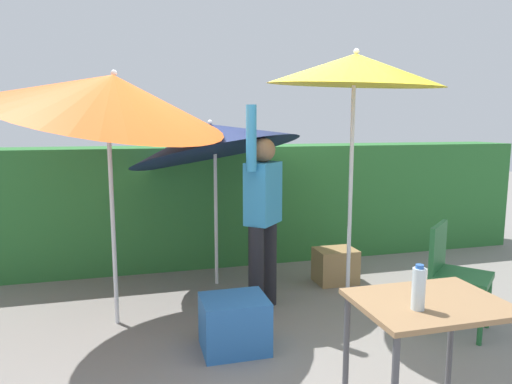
{
  "coord_description": "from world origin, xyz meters",
  "views": [
    {
      "loc": [
        -1.09,
        -3.76,
        1.73
      ],
      "look_at": [
        0.0,
        0.3,
        1.1
      ],
      "focal_mm": 32.5,
      "sensor_mm": 36.0,
      "label": 1
    }
  ],
  "objects": [
    {
      "name": "folding_table",
      "position": [
        0.45,
        -1.68,
        0.67
      ],
      "size": [
        0.8,
        0.6,
        0.77
      ],
      "color": "#4C4C51",
      "rests_on": "ground_plane"
    },
    {
      "name": "umbrella_yellow",
      "position": [
        -1.24,
        0.28,
        1.95
      ],
      "size": [
        2.02,
        1.97,
        2.44
      ],
      "color": "silver",
      "rests_on": "ground_plane"
    },
    {
      "name": "cooler_box",
      "position": [
        -0.38,
        -0.48,
        0.21
      ],
      "size": [
        0.5,
        0.41,
        0.41
      ],
      "primitive_type": "cube",
      "color": "#2D6BB7",
      "rests_on": "ground_plane"
    },
    {
      "name": "crate_cardboard",
      "position": [
        1.01,
        0.72,
        0.19
      ],
      "size": [
        0.43,
        0.34,
        0.37
      ],
      "primitive_type": "cube",
      "color": "#9E7A4C",
      "rests_on": "ground_plane"
    },
    {
      "name": "bottle_water",
      "position": [
        0.32,
        -1.77,
        0.88
      ],
      "size": [
        0.07,
        0.07,
        0.24
      ],
      "color": "silver",
      "rests_on": "folding_table"
    },
    {
      "name": "hedge_row",
      "position": [
        0.0,
        1.89,
        0.72
      ],
      "size": [
        8.0,
        0.7,
        1.45
      ],
      "primitive_type": "cube",
      "color": "#2D7033",
      "rests_on": "ground_plane"
    },
    {
      "name": "ground_plane",
      "position": [
        0.0,
        0.0,
        0.0
      ],
      "size": [
        24.0,
        24.0,
        0.0
      ],
      "primitive_type": "plane",
      "color": "gray"
    },
    {
      "name": "umbrella_orange",
      "position": [
        -0.28,
        0.99,
        1.56
      ],
      "size": [
        1.85,
        1.8,
        2.01
      ],
      "color": "silver",
      "rests_on": "ground_plane"
    },
    {
      "name": "umbrella_rainbow",
      "position": [
        0.81,
        -0.0,
        2.18
      ],
      "size": [
        1.54,
        1.55,
        2.38
      ],
      "color": "silver",
      "rests_on": "ground_plane"
    },
    {
      "name": "person_vendor",
      "position": [
        0.04,
        0.22,
        0.93
      ],
      "size": [
        0.43,
        0.47,
        1.88
      ],
      "color": "black",
      "rests_on": "ground_plane"
    },
    {
      "name": "chair_plastic",
      "position": [
        1.47,
        -0.59,
        0.51
      ],
      "size": [
        0.62,
        0.62,
        0.89
      ],
      "color": "#236633",
      "rests_on": "ground_plane"
    }
  ]
}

